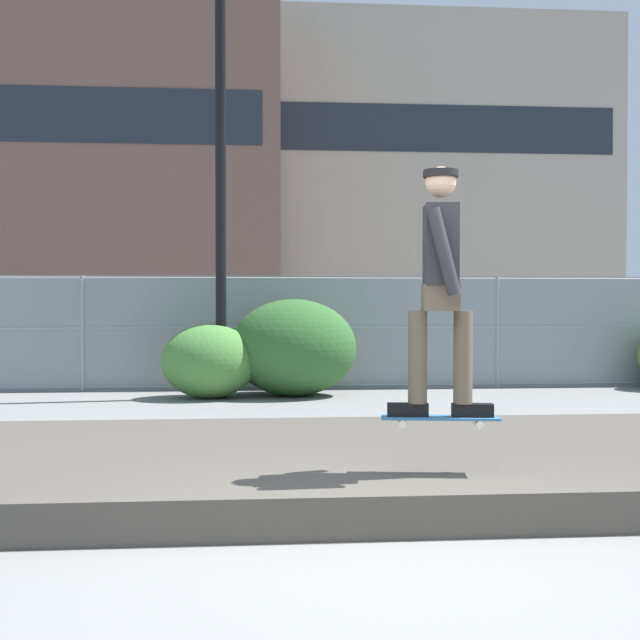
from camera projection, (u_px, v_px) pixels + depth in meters
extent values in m
plane|color=slate|center=(396.00, 564.00, 4.84)|extent=(120.00, 120.00, 0.00)
cube|color=#4C473F|center=(348.00, 464.00, 7.07)|extent=(10.58, 3.58, 0.27)
cube|color=#2D608C|center=(440.00, 418.00, 5.98)|extent=(0.82, 0.31, 0.02)
cylinder|color=silver|center=(477.00, 421.00, 6.06)|extent=(0.06, 0.04, 0.05)
cylinder|color=silver|center=(480.00, 425.00, 5.88)|extent=(0.06, 0.04, 0.05)
cylinder|color=silver|center=(401.00, 421.00, 6.09)|extent=(0.06, 0.04, 0.05)
cylinder|color=silver|center=(402.00, 424.00, 5.91)|extent=(0.06, 0.04, 0.05)
cube|color=#99999E|center=(478.00, 420.00, 5.97)|extent=(0.07, 0.15, 0.01)
cube|color=#99999E|center=(402.00, 419.00, 6.00)|extent=(0.07, 0.15, 0.01)
cube|color=black|center=(472.00, 410.00, 5.97)|extent=(0.29, 0.14, 0.09)
cube|color=black|center=(408.00, 410.00, 5.99)|extent=(0.29, 0.14, 0.09)
cylinder|color=brown|center=(463.00, 357.00, 5.97)|extent=(0.13, 0.13, 0.63)
cylinder|color=brown|center=(418.00, 357.00, 5.98)|extent=(0.13, 0.13, 0.63)
cube|color=brown|center=(440.00, 298.00, 5.97)|extent=(0.28, 0.37, 0.18)
cube|color=#262628|center=(441.00, 245.00, 5.96)|extent=(0.27, 0.41, 0.54)
cylinder|color=#262628|center=(438.00, 255.00, 6.20)|extent=(0.24, 0.12, 0.58)
cylinder|color=#262628|center=(444.00, 252.00, 5.71)|extent=(0.24, 0.12, 0.58)
sphere|color=tan|center=(441.00, 182.00, 5.95)|extent=(0.21, 0.21, 0.21)
cylinder|color=black|center=(441.00, 174.00, 5.95)|extent=(0.24, 0.24, 0.05)
cylinder|color=gray|center=(83.00, 333.00, 13.94)|extent=(0.06, 0.06, 1.85)
cylinder|color=gray|center=(498.00, 332.00, 14.54)|extent=(0.06, 0.06, 1.85)
cylinder|color=gray|center=(294.00, 278.00, 14.22)|extent=(20.28, 0.04, 0.04)
cylinder|color=gray|center=(294.00, 327.00, 14.24)|extent=(20.28, 0.04, 0.04)
cylinder|color=gray|center=(295.00, 386.00, 14.26)|extent=(20.28, 0.04, 0.04)
cube|color=gray|center=(294.00, 333.00, 14.24)|extent=(20.28, 0.01, 1.85)
cylinder|color=black|center=(221.00, 187.00, 12.93)|extent=(0.16, 0.16, 6.27)
cube|color=#566B4C|center=(19.00, 341.00, 16.67)|extent=(4.43, 1.87, 0.70)
cube|color=#23282D|center=(8.00, 306.00, 16.64)|extent=(2.22, 1.63, 0.64)
cylinder|color=black|center=(99.00, 356.00, 17.67)|extent=(0.64, 0.25, 0.64)
cylinder|color=black|center=(85.00, 362.00, 15.97)|extent=(0.64, 0.25, 0.64)
cube|color=black|center=(327.00, 339.00, 17.61)|extent=(4.54, 2.17, 0.70)
cube|color=#23282D|center=(317.00, 306.00, 17.59)|extent=(2.33, 1.78, 0.64)
cylinder|color=black|center=(391.00, 354.00, 18.47)|extent=(0.66, 0.29, 0.64)
cylinder|color=black|center=(398.00, 359.00, 16.76)|extent=(0.66, 0.29, 0.64)
cylinder|color=black|center=(262.00, 354.00, 18.47)|extent=(0.66, 0.29, 0.64)
cylinder|color=black|center=(256.00, 359.00, 16.76)|extent=(0.66, 0.29, 0.64)
cube|color=brown|center=(71.00, 174.00, 44.35)|extent=(20.81, 10.65, 15.71)
cube|color=#1E232B|center=(47.00, 114.00, 38.99)|extent=(19.14, 0.04, 2.50)
cube|color=#9E9384|center=(413.00, 183.00, 52.66)|extent=(20.88, 12.82, 16.96)
cube|color=#1E232B|center=(437.00, 128.00, 46.21)|extent=(19.21, 0.04, 2.50)
ellipsoid|color=#477F38|center=(209.00, 361.00, 12.97)|extent=(1.43, 1.17, 1.10)
ellipsoid|color=#2D5B28|center=(294.00, 348.00, 13.27)|extent=(1.91, 1.56, 1.47)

